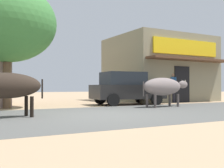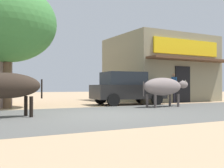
{
  "view_description": "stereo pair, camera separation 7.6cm",
  "coord_description": "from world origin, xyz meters",
  "px_view_note": "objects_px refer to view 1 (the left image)",
  "views": [
    {
      "loc": [
        -3.93,
        -8.18,
        0.9
      ],
      "look_at": [
        1.61,
        2.0,
        1.02
      ],
      "focal_mm": 44.83,
      "sensor_mm": 36.0,
      "label": 1
    },
    {
      "loc": [
        -3.86,
        -8.22,
        0.9
      ],
      "look_at": [
        1.61,
        2.0,
        1.02
      ],
      "focal_mm": 44.83,
      "sensor_mm": 36.0,
      "label": 2
    }
  ],
  "objects_px": {
    "roadside_tree": "(7,23)",
    "cow_far_dark": "(164,87)",
    "cow_near_brown": "(4,86)",
    "pedestrian_by_shop": "(172,85)",
    "parked_hatchback_car": "(126,88)"
  },
  "relations": [
    {
      "from": "cow_far_dark",
      "to": "pedestrian_by_shop",
      "type": "xyz_separation_m",
      "value": [
        2.67,
        2.5,
        0.09
      ]
    },
    {
      "from": "roadside_tree",
      "to": "parked_hatchback_car",
      "type": "height_order",
      "value": "roadside_tree"
    },
    {
      "from": "cow_far_dark",
      "to": "pedestrian_by_shop",
      "type": "relative_size",
      "value": 1.64
    },
    {
      "from": "cow_near_brown",
      "to": "parked_hatchback_car",
      "type": "bearing_deg",
      "value": 29.15
    },
    {
      "from": "pedestrian_by_shop",
      "to": "cow_near_brown",
      "type": "bearing_deg",
      "value": -158.2
    },
    {
      "from": "roadside_tree",
      "to": "pedestrian_by_shop",
      "type": "xyz_separation_m",
      "value": [
        9.0,
        0.13,
        -2.55
      ]
    },
    {
      "from": "roadside_tree",
      "to": "cow_near_brown",
      "type": "xyz_separation_m",
      "value": [
        -0.6,
        -3.71,
        -2.62
      ]
    },
    {
      "from": "roadside_tree",
      "to": "cow_far_dark",
      "type": "height_order",
      "value": "roadside_tree"
    },
    {
      "from": "roadside_tree",
      "to": "parked_hatchback_car",
      "type": "bearing_deg",
      "value": -2.0
    },
    {
      "from": "pedestrian_by_shop",
      "to": "roadside_tree",
      "type": "bearing_deg",
      "value": -179.2
    },
    {
      "from": "roadside_tree",
      "to": "cow_near_brown",
      "type": "relative_size",
      "value": 1.92
    },
    {
      "from": "cow_far_dark",
      "to": "cow_near_brown",
      "type": "bearing_deg",
      "value": -169.02
    },
    {
      "from": "roadside_tree",
      "to": "cow_near_brown",
      "type": "height_order",
      "value": "roadside_tree"
    },
    {
      "from": "parked_hatchback_car",
      "to": "cow_near_brown",
      "type": "height_order",
      "value": "parked_hatchback_car"
    },
    {
      "from": "parked_hatchback_car",
      "to": "cow_near_brown",
      "type": "bearing_deg",
      "value": -150.85
    }
  ]
}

